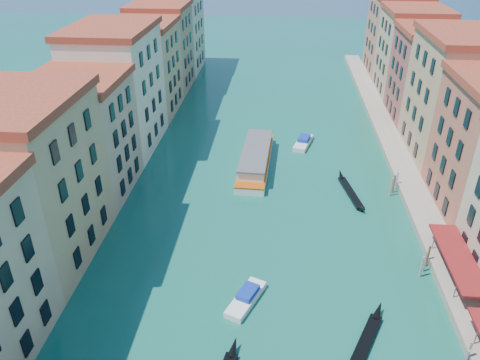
# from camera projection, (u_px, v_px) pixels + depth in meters

# --- Properties ---
(left_bank_palazzos) EXTENTS (12.80, 128.40, 21.00)m
(left_bank_palazzos) POSITION_uv_depth(u_px,v_px,m) (106.00, 106.00, 74.53)
(left_bank_palazzos) COLOR beige
(left_bank_palazzos) RESTS_ON ground
(right_bank_palazzos) EXTENTS (12.80, 128.40, 21.00)m
(right_bank_palazzos) POSITION_uv_depth(u_px,v_px,m) (467.00, 116.00, 70.48)
(right_bank_palazzos) COLOR brown
(right_bank_palazzos) RESTS_ON ground
(quay) EXTENTS (4.00, 140.00, 1.00)m
(quay) POSITION_uv_depth(u_px,v_px,m) (403.00, 168.00, 75.62)
(quay) COLOR gray
(quay) RESTS_ON ground
(mooring_poles_right) EXTENTS (1.44, 54.24, 3.20)m
(mooring_poles_right) POSITION_uv_depth(u_px,v_px,m) (455.00, 338.00, 44.01)
(mooring_poles_right) COLOR brown
(mooring_poles_right) RESTS_ON ground
(vaporetto_far) EXTENTS (5.31, 20.03, 2.95)m
(vaporetto_far) POSITION_uv_depth(u_px,v_px,m) (256.00, 158.00, 77.06)
(vaporetto_far) COLOR white
(vaporetto_far) RESTS_ON ground
(gondola_right) EXTENTS (6.38, 12.22, 2.60)m
(gondola_right) POSITION_uv_depth(u_px,v_px,m) (361.00, 351.00, 43.74)
(gondola_right) COLOR black
(gondola_right) RESTS_ON ground
(gondola_far) EXTENTS (3.30, 11.81, 1.68)m
(gondola_far) POSITION_uv_depth(u_px,v_px,m) (350.00, 191.00, 69.57)
(gondola_far) COLOR black
(gondola_far) RESTS_ON ground
(motorboat_mid) EXTENTS (4.22, 6.54, 1.30)m
(motorboat_mid) POSITION_uv_depth(u_px,v_px,m) (246.00, 298.00, 49.88)
(motorboat_mid) COLOR white
(motorboat_mid) RESTS_ON ground
(motorboat_far) EXTENTS (3.92, 7.29, 1.44)m
(motorboat_far) POSITION_uv_depth(u_px,v_px,m) (303.00, 142.00, 84.48)
(motorboat_far) COLOR silver
(motorboat_far) RESTS_ON ground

